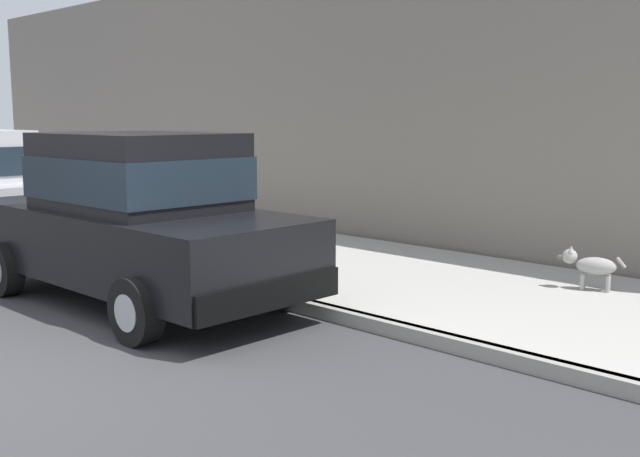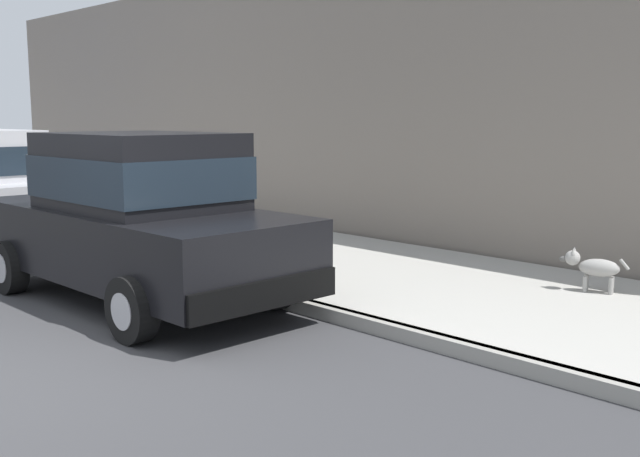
% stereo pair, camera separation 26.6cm
% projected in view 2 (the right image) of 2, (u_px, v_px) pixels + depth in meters
% --- Properties ---
extents(curb, '(0.16, 64.00, 0.14)m').
position_uv_depth(curb, '(285.00, 301.00, 8.34)').
color(curb, gray).
rests_on(curb, ground).
extents(sidewalk, '(3.60, 64.00, 0.14)m').
position_uv_depth(sidewalk, '(392.00, 277.00, 9.57)').
color(sidewalk, '#A8A59E').
rests_on(sidewalk, ground).
extents(car_black_sedan, '(2.08, 4.62, 1.92)m').
position_uv_depth(car_black_sedan, '(138.00, 216.00, 8.49)').
color(car_black_sedan, black).
rests_on(car_black_sedan, ground).
extents(dog_grey, '(0.36, 0.73, 0.49)m').
position_uv_depth(dog_grey, '(593.00, 267.00, 8.46)').
color(dog_grey, '#999691').
rests_on(dog_grey, sidewalk).
extents(fire_hydrant, '(0.34, 0.24, 0.72)m').
position_uv_depth(fire_hydrant, '(277.00, 252.00, 9.07)').
color(fire_hydrant, gold).
rests_on(fire_hydrant, sidewalk).
extents(building_facade, '(0.50, 20.00, 4.72)m').
position_uv_depth(building_facade, '(261.00, 102.00, 14.35)').
color(building_facade, slate).
rests_on(building_facade, ground).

